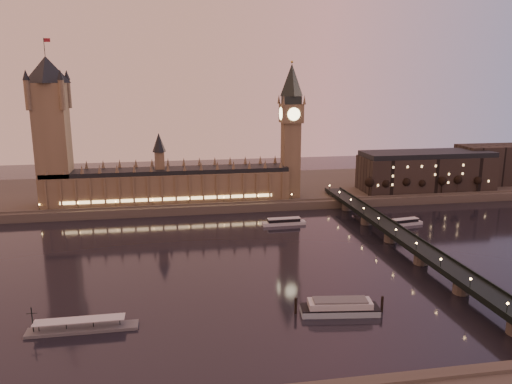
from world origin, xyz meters
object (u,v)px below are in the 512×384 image
moored_barge (340,307)px  pontoon_pier (82,328)px  cruise_boat_a (284,222)px  cruise_boat_b (405,222)px

moored_barge → pontoon_pier: 105.06m
moored_barge → pontoon_pier: size_ratio=0.88×
cruise_boat_a → moored_barge: (-6.31, -131.88, 0.87)m
cruise_boat_b → moored_barge: size_ratio=0.66×
moored_barge → pontoon_pier: bearing=-174.5°
pontoon_pier → moored_barge: bearing=-2.0°
cruise_boat_a → pontoon_pier: 169.84m
cruise_boat_a → pontoon_pier: (-111.30, -128.28, -0.84)m
cruise_boat_b → pontoon_pier: size_ratio=0.58×
moored_barge → pontoon_pier: (-104.99, 3.60, -1.71)m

